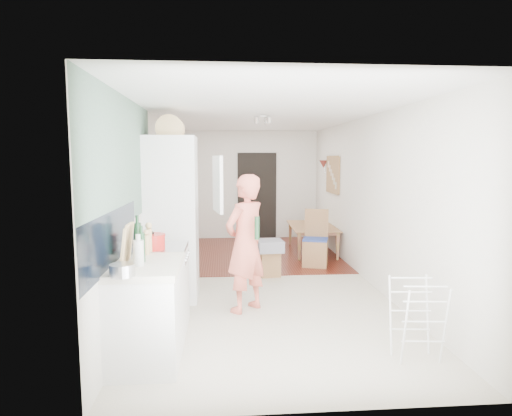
{
  "coord_description": "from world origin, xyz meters",
  "views": [
    {
      "loc": [
        -0.6,
        -6.42,
        1.86
      ],
      "look_at": [
        -0.08,
        0.2,
        1.1
      ],
      "focal_mm": 30.0,
      "sensor_mm": 36.0,
      "label": 1
    }
  ],
  "objects": [
    {
      "name": "room_shell",
      "position": [
        0.0,
        0.0,
        1.25
      ],
      "size": [
        3.2,
        7.0,
        2.5
      ],
      "primitive_type": null,
      "color": "silver",
      "rests_on": "ground"
    },
    {
      "name": "floor",
      "position": [
        0.0,
        0.0,
        0.0
      ],
      "size": [
        3.2,
        7.0,
        0.01
      ],
      "primitive_type": "cube",
      "color": "beige",
      "rests_on": "ground"
    },
    {
      "name": "wood_floor_overlay",
      "position": [
        0.0,
        1.85,
        0.01
      ],
      "size": [
        3.2,
        3.3,
        0.01
      ],
      "primitive_type": "cube",
      "color": "maroon",
      "rests_on": "room_shell"
    },
    {
      "name": "sage_wall_panel",
      "position": [
        -1.59,
        -2.0,
        1.85
      ],
      "size": [
        0.02,
        3.0,
        1.3
      ],
      "primitive_type": "cube",
      "color": "slate",
      "rests_on": "room_shell"
    },
    {
      "name": "tile_splashback",
      "position": [
        -1.59,
        -2.55,
        1.15
      ],
      "size": [
        0.02,
        1.9,
        0.5
      ],
      "primitive_type": "cube",
      "color": "black",
      "rests_on": "room_shell"
    },
    {
      "name": "doorway_recess",
      "position": [
        0.2,
        3.48,
        1.0
      ],
      "size": [
        0.9,
        0.04,
        2.0
      ],
      "primitive_type": "cube",
      "color": "black",
      "rests_on": "room_shell"
    },
    {
      "name": "base_cabinet",
      "position": [
        -1.3,
        -2.55,
        0.43
      ],
      "size": [
        0.6,
        0.9,
        0.86
      ],
      "primitive_type": "cube",
      "color": "white",
      "rests_on": "room_shell"
    },
    {
      "name": "worktop",
      "position": [
        -1.3,
        -2.55,
        0.89
      ],
      "size": [
        0.62,
        0.92,
        0.06
      ],
      "primitive_type": "cube",
      "color": "silver",
      "rests_on": "room_shell"
    },
    {
      "name": "range_cooker",
      "position": [
        -1.3,
        -1.8,
        0.44
      ],
      "size": [
        0.6,
        0.6,
        0.88
      ],
      "primitive_type": "cube",
      "color": "white",
      "rests_on": "room_shell"
    },
    {
      "name": "cooker_top",
      "position": [
        -1.3,
        -1.8,
        0.9
      ],
      "size": [
        0.6,
        0.6,
        0.04
      ],
      "primitive_type": "cube",
      "color": "#BCBCBF",
      "rests_on": "room_shell"
    },
    {
      "name": "fridge_housing",
      "position": [
        -1.27,
        -0.78,
        1.07
      ],
      "size": [
        0.66,
        0.66,
        2.15
      ],
      "primitive_type": "cube",
      "color": "white",
      "rests_on": "room_shell"
    },
    {
      "name": "fridge_door",
      "position": [
        -0.66,
        -1.08,
        1.55
      ],
      "size": [
        0.14,
        0.56,
        0.7
      ],
      "primitive_type": "cube",
      "rotation": [
        0.0,
        0.0,
        -1.4
      ],
      "color": "white",
      "rests_on": "room_shell"
    },
    {
      "name": "fridge_interior",
      "position": [
        -0.96,
        -0.78,
        1.55
      ],
      "size": [
        0.02,
        0.52,
        0.66
      ],
      "primitive_type": "cube",
      "color": "white",
      "rests_on": "room_shell"
    },
    {
      "name": "pinboard",
      "position": [
        1.58,
        1.9,
        1.55
      ],
      "size": [
        0.03,
        0.9,
        0.7
      ],
      "primitive_type": "cube",
      "color": "tan",
      "rests_on": "room_shell"
    },
    {
      "name": "pinboard_frame",
      "position": [
        1.57,
        1.9,
        1.55
      ],
      "size": [
        0.0,
        0.94,
        0.74
      ],
      "primitive_type": "cube",
      "color": "brown",
      "rests_on": "room_shell"
    },
    {
      "name": "wall_sconce",
      "position": [
        1.54,
        2.55,
        1.75
      ],
      "size": [
        0.18,
        0.18,
        0.16
      ],
      "primitive_type": "cone",
      "color": "maroon",
      "rests_on": "room_shell"
    },
    {
      "name": "person",
      "position": [
        -0.33,
        -1.32,
        0.99
      ],
      "size": [
        0.85,
        0.84,
        1.98
      ],
      "primitive_type": "imported",
      "rotation": [
        0.0,
        0.0,
        3.9
      ],
      "color": "#E06755",
      "rests_on": "floor"
    },
    {
      "name": "dining_table",
      "position": [
        1.2,
        1.84,
        0.23
      ],
      "size": [
        0.78,
        1.34,
        0.46
      ],
      "primitive_type": "imported",
      "rotation": [
        0.0,
        0.0,
        1.53
      ],
      "color": "brown",
      "rests_on": "floor"
    },
    {
      "name": "dining_chair",
      "position": [
        1.0,
        0.76,
        0.49
      ],
      "size": [
        0.52,
        0.52,
        0.98
      ],
      "primitive_type": null,
      "rotation": [
        0.0,
        0.0,
        -0.29
      ],
      "color": "brown",
      "rests_on": "floor"
    },
    {
      "name": "stool",
      "position": [
        0.13,
        0.22,
        0.2
      ],
      "size": [
        0.35,
        0.35,
        0.41
      ],
      "primitive_type": null,
      "rotation": [
        0.0,
        0.0,
        0.15
      ],
      "color": "brown",
      "rests_on": "floor"
    },
    {
      "name": "grey_drape",
      "position": [
        0.14,
        0.18,
        0.5
      ],
      "size": [
        0.42,
        0.42,
        0.18
      ],
      "primitive_type": "cube",
      "rotation": [
        0.0,
        0.0,
        0.07
      ],
      "color": "slate",
      "rests_on": "stool"
    },
    {
      "name": "drying_rack",
      "position": [
        1.19,
        -2.73,
        0.38
      ],
      "size": [
        0.42,
        0.39,
        0.76
      ],
      "primitive_type": null,
      "rotation": [
        0.0,
        0.0,
        -0.1
      ],
      "color": "white",
      "rests_on": "floor"
    },
    {
      "name": "bread_bin",
      "position": [
        -1.26,
        -0.8,
        2.24
      ],
      "size": [
        0.41,
        0.39,
        0.19
      ],
      "primitive_type": null,
      "rotation": [
        0.0,
        0.0,
        -0.17
      ],
      "color": "#D8B179",
      "rests_on": "fridge_housing"
    },
    {
      "name": "red_casserole",
      "position": [
        -1.34,
        -1.95,
        1.0
      ],
      "size": [
        0.33,
        0.33,
        0.16
      ],
      "primitive_type": "cylinder",
      "rotation": [
        0.0,
        0.0,
        0.23
      ],
      "color": "red",
      "rests_on": "cooker_top"
    },
    {
      "name": "steel_pan",
      "position": [
        -1.41,
        -2.98,
        0.97
      ],
      "size": [
        0.24,
        0.24,
        0.1
      ],
      "primitive_type": "cylinder",
      "rotation": [
        0.0,
        0.0,
        0.22
      ],
      "color": "#BCBCBF",
      "rests_on": "worktop"
    },
    {
      "name": "held_bottle",
      "position": [
        -0.2,
        -1.51,
        1.06
      ],
      "size": [
        0.06,
        0.06,
        0.27
      ],
      "primitive_type": "cylinder",
      "color": "#1C4223",
      "rests_on": "person"
    },
    {
      "name": "bottle_a",
      "position": [
        -1.34,
        -2.5,
        1.05
      ],
      "size": [
        0.08,
        0.08,
        0.27
      ],
      "primitive_type": "cylinder",
      "rotation": [
        0.0,
        0.0,
        0.33
      ],
      "color": "#1C4223",
      "rests_on": "worktop"
    },
    {
      "name": "bottle_b",
      "position": [
        -1.44,
        -2.16,
        1.08
      ],
      "size": [
        0.09,
        0.09,
        0.31
      ],
      "primitive_type": "cylinder",
      "rotation": [
        0.0,
        0.0,
        -0.28
      ],
      "color": "#1C4223",
      "rests_on": "worktop"
    },
    {
      "name": "bottle_c",
      "position": [
        -1.34,
        -2.65,
        1.03
      ],
      "size": [
        0.1,
        0.1,
        0.23
      ],
      "primitive_type": "cylinder",
      "rotation": [
        0.0,
        0.0,
        -0.04
      ],
      "color": "beige",
      "rests_on": "worktop"
    },
    {
      "name": "pepper_mill_front",
      "position": [
        -1.35,
        -2.2,
        1.02
      ],
      "size": [
        0.06,
        0.06,
        0.2
      ],
      "primitive_type": "cylinder",
      "rotation": [
        0.0,
        0.0,
        -0.16
      ],
      "color": "#D8B179",
      "rests_on": "worktop"
    },
    {
      "name": "pepper_mill_back",
      "position": [
        -1.35,
        -2.07,
        1.04
      ],
      "size": [
        0.07,
        0.07,
        0.24
      ],
      "primitive_type": "cylinder",
      "rotation": [
        0.0,
        0.0,
        0.09
      ],
      "color": "#D8B179",
      "rests_on": "worktop"
    },
    {
      "name": "chopping_boards",
      "position": [
        -1.46,
        -2.57,
        1.1
      ],
      "size": [
        0.09,
        0.27,
        0.37
      ],
      "primitive_type": null,
      "rotation": [
        0.0,
        0.0,
        0.21
      ],
      "color": "#D8B179",
      "rests_on": "worktop"
    }
  ]
}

